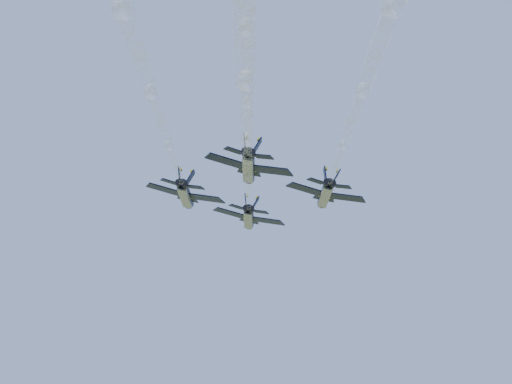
% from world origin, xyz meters
% --- Properties ---
extents(jet_lead, '(11.48, 15.48, 3.94)m').
position_xyz_m(jet_lead, '(-4.51, 14.79, 100.04)').
color(jet_lead, black).
extents(jet_left, '(11.48, 15.48, 3.94)m').
position_xyz_m(jet_left, '(-11.02, 0.43, 100.04)').
color(jet_left, black).
extents(jet_right, '(11.48, 15.48, 3.94)m').
position_xyz_m(jet_right, '(9.14, 4.15, 100.04)').
color(jet_right, black).
extents(jet_slot, '(11.48, 15.48, 3.94)m').
position_xyz_m(jet_slot, '(0.64, -10.13, 100.04)').
color(jet_slot, black).
extents(smoke_trail_lead, '(15.47, 67.60, 2.25)m').
position_xyz_m(smoke_trail_lead, '(5.90, -35.54, 100.07)').
color(smoke_trail_lead, white).
extents(smoke_trail_left, '(15.47, 67.60, 2.25)m').
position_xyz_m(smoke_trail_left, '(-0.61, -49.90, 100.07)').
color(smoke_trail_left, white).
extents(smoke_trail_right, '(15.47, 67.60, 2.25)m').
position_xyz_m(smoke_trail_right, '(19.55, -46.19, 100.07)').
color(smoke_trail_right, white).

